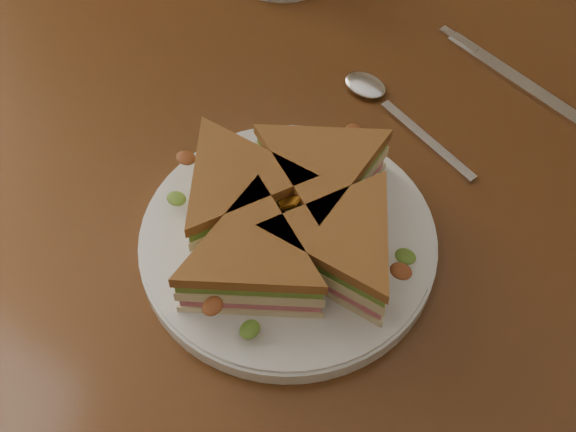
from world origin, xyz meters
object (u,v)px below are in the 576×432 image
Objects in this scene: plate at (288,243)px; sandwich_wedges at (288,219)px; spoon at (380,98)px; table at (360,259)px; knife at (512,77)px.

sandwich_wedges is at bearing 180.00° from plate.
spoon is at bearing 101.73° from sandwich_wedges.
knife is at bearing 84.96° from table.
spoon is at bearing 101.73° from plate.
knife reaches higher than table.
knife is at bearing 81.51° from plate.
knife is (0.05, 0.32, -0.01)m from plate.
sandwich_wedges is at bearing -65.82° from spoon.
knife is (0.05, 0.32, -0.04)m from sandwich_wedges.
table is at bearing 72.63° from sandwich_wedges.
table is at bearing -46.57° from spoon.
plate is 0.21m from spoon.
knife is at bearing 65.14° from spoon.
plate reaches higher than spoon.
sandwich_wedges is 0.33m from knife.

